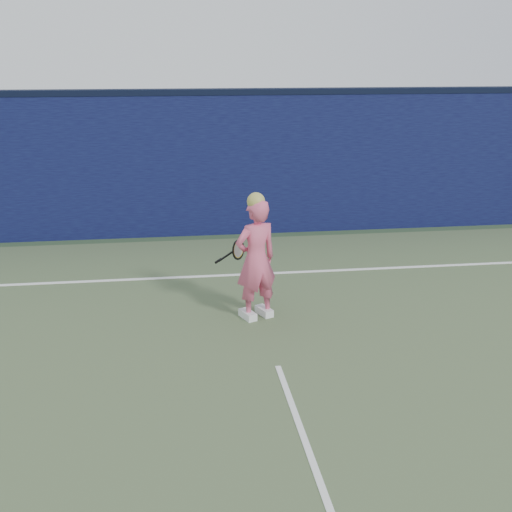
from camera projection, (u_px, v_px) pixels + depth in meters
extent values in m
plane|color=#2A4128|center=(296.00, 417.00, 5.87)|extent=(80.00, 80.00, 0.00)
cube|color=black|center=(228.00, 165.00, 11.63)|extent=(24.00, 0.40, 2.50)
cube|color=black|center=(227.00, 92.00, 11.24)|extent=(24.00, 0.42, 0.10)
imported|color=#DF567A|center=(256.00, 260.00, 7.88)|extent=(0.65, 0.55, 1.52)
sphere|color=tan|center=(256.00, 201.00, 7.66)|extent=(0.22, 0.22, 0.22)
cube|color=white|center=(264.00, 311.00, 8.16)|extent=(0.22, 0.30, 0.10)
cube|color=white|center=(248.00, 315.00, 8.04)|extent=(0.22, 0.30, 0.10)
torus|color=black|center=(238.00, 250.00, 8.28)|extent=(0.21, 0.24, 0.27)
torus|color=gold|center=(238.00, 250.00, 8.28)|extent=(0.16, 0.19, 0.22)
cylinder|color=beige|center=(238.00, 250.00, 8.28)|extent=(0.16, 0.18, 0.22)
cylinder|color=black|center=(226.00, 257.00, 8.18)|extent=(0.20, 0.18, 0.09)
cylinder|color=black|center=(218.00, 261.00, 8.12)|extent=(0.10, 0.10, 0.06)
cube|color=white|center=(245.00, 274.00, 9.64)|extent=(11.00, 0.08, 0.01)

